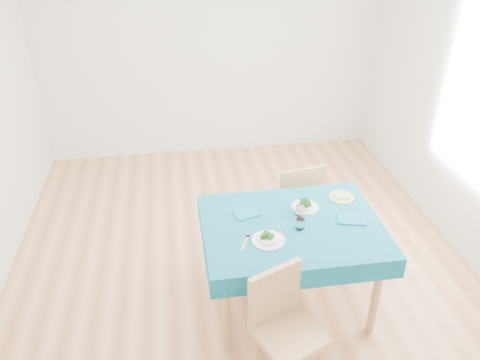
{
  "coord_description": "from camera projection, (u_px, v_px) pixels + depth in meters",
  "views": [
    {
      "loc": [
        -0.49,
        -3.18,
        2.75
      ],
      "look_at": [
        0.0,
        0.0,
        0.85
      ],
      "focal_mm": 35.0,
      "sensor_mm": 36.0,
      "label": 1
    }
  ],
  "objects": [
    {
      "name": "bowl_far",
      "position": [
        305.0,
        204.0,
        3.55
      ],
      "size": [
        0.21,
        0.21,
        0.06
      ],
      "primitive_type": null,
      "color": "white",
      "rests_on": "table"
    },
    {
      "name": "fork_far",
      "position": [
        301.0,
        212.0,
        3.51
      ],
      "size": [
        0.03,
        0.2,
        0.0
      ],
      "primitive_type": "cube",
      "rotation": [
        0.0,
        0.0,
        0.03
      ],
      "color": "silver",
      "rests_on": "table"
    },
    {
      "name": "napkin_far",
      "position": [
        351.0,
        219.0,
        3.42
      ],
      "size": [
        0.23,
        0.19,
        0.01
      ],
      "primitive_type": "cube",
      "rotation": [
        0.0,
        0.0,
        -0.26
      ],
      "color": "#0D5C75",
      "rests_on": "table"
    },
    {
      "name": "knife_near",
      "position": [
        282.0,
        233.0,
        3.29
      ],
      "size": [
        0.04,
        0.2,
        0.0
      ],
      "primitive_type": "cube",
      "rotation": [
        0.0,
        0.0,
        0.13
      ],
      "color": "silver",
      "rests_on": "table"
    },
    {
      "name": "chair_near",
      "position": [
        289.0,
        331.0,
        2.89
      ],
      "size": [
        0.51,
        0.53,
        0.95
      ],
      "primitive_type": "cube",
      "rotation": [
        0.0,
        0.0,
        0.41
      ],
      "color": "#AA7D4F",
      "rests_on": "ground"
    },
    {
      "name": "knife_far",
      "position": [
        345.0,
        214.0,
        3.49
      ],
      "size": [
        0.02,
        0.21,
        0.0
      ],
      "primitive_type": "cube",
      "rotation": [
        0.0,
        0.0,
        0.04
      ],
      "color": "silver",
      "rests_on": "table"
    },
    {
      "name": "napkin_near",
      "position": [
        247.0,
        214.0,
        3.48
      ],
      "size": [
        0.22,
        0.18,
        0.01
      ],
      "primitive_type": "cube",
      "rotation": [
        0.0,
        0.0,
        0.31
      ],
      "color": "#0D5C75",
      "rests_on": "table"
    },
    {
      "name": "room_shell",
      "position": [
        240.0,
        123.0,
        3.49
      ],
      "size": [
        4.02,
        4.52,
        2.73
      ],
      "color": "#A66D45",
      "rests_on": "ground"
    },
    {
      "name": "side_plate",
      "position": [
        341.0,
        197.0,
        3.68
      ],
      "size": [
        0.2,
        0.2,
        0.01
      ],
      "primitive_type": "cylinder",
      "color": "#B2C962",
      "rests_on": "table"
    },
    {
      "name": "tumbler_center",
      "position": [
        300.0,
        210.0,
        3.46
      ],
      "size": [
        0.06,
        0.06,
        0.08
      ],
      "primitive_type": "cylinder",
      "color": "white",
      "rests_on": "table"
    },
    {
      "name": "fork_near",
      "position": [
        245.0,
        243.0,
        3.19
      ],
      "size": [
        0.09,
        0.18,
        0.0
      ],
      "primitive_type": "cube",
      "rotation": [
        0.0,
        0.0,
        -0.4
      ],
      "color": "silver",
      "rests_on": "table"
    },
    {
      "name": "tumbler_side",
      "position": [
        300.0,
        224.0,
        3.31
      ],
      "size": [
        0.06,
        0.06,
        0.08
      ],
      "primitive_type": "cylinder",
      "color": "white",
      "rests_on": "table"
    },
    {
      "name": "chair_far",
      "position": [
        292.0,
        192.0,
        4.22
      ],
      "size": [
        0.49,
        0.52,
        1.02
      ],
      "primitive_type": "cube",
      "rotation": [
        0.0,
        0.0,
        3.33
      ],
      "color": "#AA7D4F",
      "rests_on": "ground"
    },
    {
      "name": "bowl_near",
      "position": [
        268.0,
        237.0,
        3.19
      ],
      "size": [
        0.23,
        0.23,
        0.07
      ],
      "primitive_type": null,
      "color": "white",
      "rests_on": "table"
    },
    {
      "name": "table",
      "position": [
        289.0,
        265.0,
        3.57
      ],
      "size": [
        1.29,
        0.98,
        0.76
      ],
      "primitive_type": "cube",
      "color": "#09526A",
      "rests_on": "ground"
    },
    {
      "name": "bread_slice",
      "position": [
        341.0,
        196.0,
        3.67
      ],
      "size": [
        0.1,
        0.1,
        0.01
      ],
      "primitive_type": "cube",
      "rotation": [
        0.0,
        0.0,
        0.21
      ],
      "color": "beige",
      "rests_on": "side_plate"
    }
  ]
}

